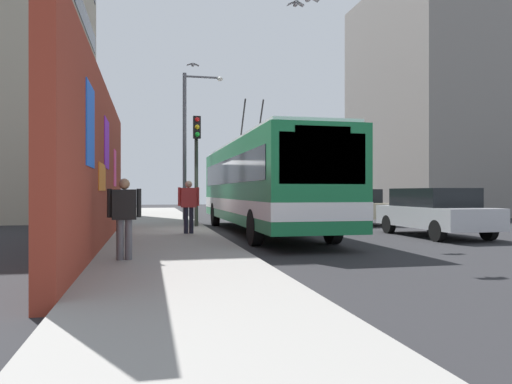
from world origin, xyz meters
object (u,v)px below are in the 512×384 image
at_px(parked_car_silver, 434,211).
at_px(pedestrian_near_wall, 124,213).
at_px(traffic_light, 197,152).
at_px(pedestrian_at_curb, 189,202).
at_px(street_lamp, 189,136).
at_px(parked_car_champagne, 354,206).
at_px(parked_car_red, 316,203).
at_px(city_bus, 262,183).

distance_m(parked_car_silver, pedestrian_near_wall, 10.64).
distance_m(pedestrian_near_wall, traffic_light, 9.27).
bearing_deg(pedestrian_at_curb, traffic_light, -10.19).
bearing_deg(street_lamp, pedestrian_at_curb, 175.26).
distance_m(parked_car_champagne, parked_car_red, 5.24).
height_order(parked_car_champagne, pedestrian_at_curb, pedestrian_at_curb).
relative_size(city_bus, pedestrian_at_curb, 7.54).
xyz_separation_m(parked_car_red, pedestrian_near_wall, (-16.20, 9.59, 0.23)).
xyz_separation_m(city_bus, pedestrian_at_curb, (-1.40, 2.69, -0.67)).
bearing_deg(pedestrian_near_wall, traffic_light, -14.32).
relative_size(city_bus, parked_car_silver, 2.77).
distance_m(pedestrian_at_curb, pedestrian_near_wall, 6.02).
bearing_deg(parked_car_champagne, street_lamp, 69.58).
height_order(parked_car_red, pedestrian_at_curb, pedestrian_at_curb).
bearing_deg(parked_car_red, street_lamp, 109.34).
bearing_deg(parked_car_red, pedestrian_at_curb, 142.88).
bearing_deg(pedestrian_near_wall, city_bus, -31.51).
distance_m(parked_car_silver, parked_car_red, 11.61).
xyz_separation_m(city_bus, street_lamp, (6.49, 2.04, 2.35)).
xyz_separation_m(pedestrian_at_curb, street_lamp, (7.89, -0.65, 3.02)).
relative_size(city_bus, street_lamp, 1.80).
height_order(city_bus, pedestrian_near_wall, city_bus).
height_order(city_bus, street_lamp, street_lamp).
xyz_separation_m(city_bus, parked_car_silver, (-2.58, -5.20, -0.96)).
relative_size(parked_car_red, pedestrian_at_curb, 2.67).
distance_m(parked_car_silver, street_lamp, 12.06).
relative_size(parked_car_champagne, pedestrian_at_curb, 2.46).
distance_m(city_bus, parked_car_red, 10.46).
bearing_deg(parked_car_silver, parked_car_champagne, 0.00).
bearing_deg(pedestrian_near_wall, parked_car_silver, -64.42).
distance_m(parked_car_silver, pedestrian_at_curb, 7.99).
bearing_deg(city_bus, parked_car_silver, -116.36).
distance_m(parked_car_champagne, pedestrian_near_wall, 14.57).
height_order(traffic_light, street_lamp, street_lamp).
xyz_separation_m(city_bus, pedestrian_near_wall, (-7.17, 4.39, -0.73)).
relative_size(pedestrian_near_wall, street_lamp, 0.23).
xyz_separation_m(parked_car_silver, parked_car_champagne, (6.37, 0.00, -0.00)).
bearing_deg(parked_car_silver, pedestrian_at_curb, 81.50).
distance_m(pedestrian_at_curb, street_lamp, 8.47).
height_order(pedestrian_at_curb, street_lamp, street_lamp).
height_order(parked_car_red, traffic_light, traffic_light).
bearing_deg(traffic_light, pedestrian_near_wall, 165.68).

